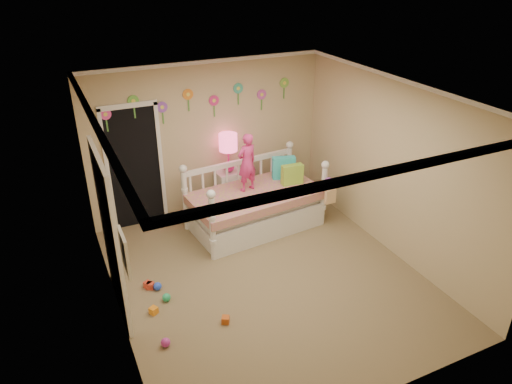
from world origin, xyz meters
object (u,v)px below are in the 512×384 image
nightstand (229,191)px  table_lamp (228,147)px  daybed (255,195)px  child (247,163)px

nightstand → table_lamp: bearing=0.0°
daybed → table_lamp: 0.95m
nightstand → child: bearing=-87.7°
daybed → table_lamp: table_lamp is taller
child → nightstand: (-0.07, 0.60, -0.76)m
daybed → child: (-0.08, 0.11, 0.54)m
child → table_lamp: child is taller
daybed → child: bearing=121.5°
nightstand → table_lamp: size_ratio=1.07×
daybed → table_lamp: bearing=96.6°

